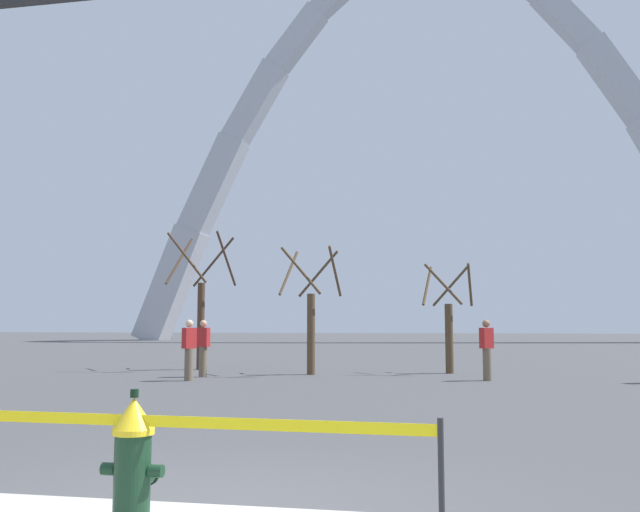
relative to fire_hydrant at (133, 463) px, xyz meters
The scene contains 9 objects.
fire_hydrant is the anchor object (origin of this frame).
caution_tape_barrier 0.12m from the fire_hydrant, 115.60° to the right, with size 4.42×0.18×0.85m.
monument_arch 60.62m from the fire_hydrant, 89.58° to the left, with size 57.14×2.84×38.72m.
tree_far_left 17.81m from the fire_hydrant, 109.27° to the left, with size 2.05×2.06×4.46m.
tree_left_mid 15.40m from the fire_hydrant, 96.87° to the left, with size 1.73×1.74×3.74m.
tree_center_left 16.68m from the fire_hydrant, 82.47° to the left, with size 1.54×1.54×3.29m.
pedestrian_standing_center 14.27m from the fire_hydrant, 77.21° to the left, with size 0.39×0.38×1.59m.
pedestrian_walking_right 13.22m from the fire_hydrant, 110.02° to the left, with size 0.35×0.39×1.59m.
pedestrian_near_trees 14.49m from the fire_hydrant, 108.63° to the left, with size 0.37×0.26×1.59m.
Camera 1 is at (1.82, -5.16, 1.45)m, focal length 38.27 mm.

